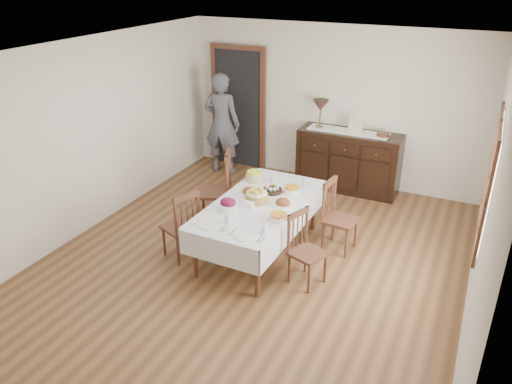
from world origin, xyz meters
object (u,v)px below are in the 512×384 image
at_px(chair_left_far, 218,188).
at_px(person, 222,120).
at_px(chair_right_near, 305,248).
at_px(table_lamp, 321,106).
at_px(dining_table, 259,209).
at_px(chair_right_far, 337,215).
at_px(chair_left_near, 182,225).
at_px(sideboard, 348,161).

distance_m(chair_left_far, person, 2.03).
height_order(chair_left_far, chair_right_near, chair_left_far).
xyz_separation_m(chair_left_far, table_lamp, (0.79, 2.01, 0.77)).
distance_m(dining_table, chair_right_far, 1.02).
height_order(chair_left_near, chair_right_near, chair_left_near).
height_order(chair_right_near, sideboard, sideboard).
relative_size(chair_right_near, person, 0.47).
bearing_deg(dining_table, chair_right_far, 31.96).
distance_m(chair_right_near, chair_right_far, 0.89).
height_order(dining_table, chair_left_far, chair_left_far).
height_order(chair_left_far, sideboard, chair_left_far).
height_order(dining_table, chair_left_near, chair_left_near).
bearing_deg(chair_left_far, person, -175.61).
relative_size(chair_left_near, chair_right_near, 1.06).
relative_size(chair_right_near, sideboard, 0.54).
bearing_deg(sideboard, chair_left_near, -113.43).
distance_m(chair_left_near, chair_right_far, 1.99).
height_order(dining_table, chair_right_far, chair_right_far).
height_order(chair_left_near, chair_right_far, chair_right_far).
xyz_separation_m(chair_left_far, chair_right_near, (1.61, -0.81, -0.12)).
bearing_deg(chair_left_far, sideboard, 123.56).
relative_size(chair_left_far, sideboard, 0.68).
bearing_deg(table_lamp, sideboard, -2.99).
height_order(chair_left_near, chair_left_far, chair_left_far).
height_order(dining_table, chair_right_near, chair_right_near).
relative_size(sideboard, person, 0.87).
xyz_separation_m(dining_table, chair_left_near, (-0.81, -0.55, -0.15)).
distance_m(chair_left_far, chair_right_far, 1.73).
height_order(dining_table, person, person).
distance_m(chair_left_near, person, 2.96).
bearing_deg(chair_left_far, chair_left_near, -20.17).
height_order(chair_left_near, person, person).
distance_m(sideboard, table_lamp, 1.00).
bearing_deg(chair_left_near, person, -138.51).
xyz_separation_m(chair_right_near, chair_right_far, (0.11, 0.89, 0.03)).
bearing_deg(chair_left_far, chair_right_far, 69.90).
relative_size(chair_left_near, person, 0.50).
xyz_separation_m(chair_right_far, table_lamp, (-0.93, 1.94, 0.86)).
height_order(chair_left_near, table_lamp, table_lamp).
bearing_deg(sideboard, chair_right_near, -84.22).
xyz_separation_m(chair_right_near, table_lamp, (-0.82, 2.82, 0.89)).
bearing_deg(person, dining_table, 123.27).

